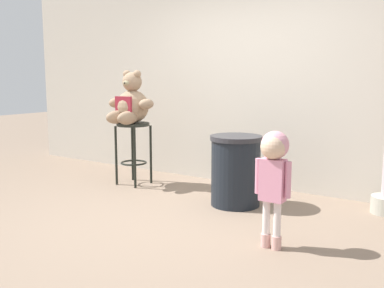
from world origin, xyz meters
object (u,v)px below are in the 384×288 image
object	(u,v)px
bar_stool_with_teddy	(133,140)
teddy_bear	(131,104)
trash_bin	(236,170)
child_walking	(274,164)

from	to	relation	value
bar_stool_with_teddy	teddy_bear	size ratio (longest dim) A/B	1.21
bar_stool_with_teddy	trash_bin	bearing A→B (deg)	-4.18
child_walking	trash_bin	size ratio (longest dim) A/B	1.26
bar_stool_with_teddy	trash_bin	distance (m)	1.59
bar_stool_with_teddy	trash_bin	xyz separation A→B (m)	(1.57, -0.11, -0.20)
bar_stool_with_teddy	trash_bin	size ratio (longest dim) A/B	1.05
bar_stool_with_teddy	trash_bin	world-z (taller)	bar_stool_with_teddy
child_walking	trash_bin	bearing A→B (deg)	-117.74
bar_stool_with_teddy	teddy_bear	world-z (taller)	teddy_bear
teddy_bear	trash_bin	xyz separation A→B (m)	(1.57, -0.08, -0.67)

